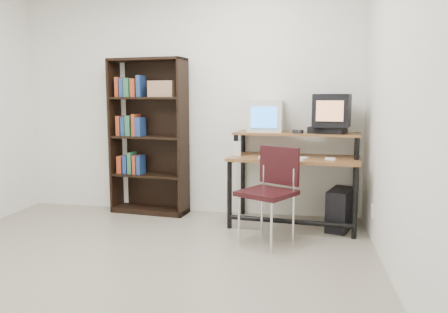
% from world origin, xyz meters
% --- Properties ---
extents(floor, '(4.00, 4.00, 0.01)m').
position_xyz_m(floor, '(0.00, 0.00, -0.01)').
color(floor, '#9E9683').
rests_on(floor, ground).
extents(back_wall, '(4.00, 0.01, 2.60)m').
position_xyz_m(back_wall, '(0.00, 2.00, 1.30)').
color(back_wall, white).
rests_on(back_wall, floor).
extents(right_wall, '(0.01, 4.00, 2.60)m').
position_xyz_m(right_wall, '(2.00, 0.00, 1.30)').
color(right_wall, white).
rests_on(right_wall, floor).
extents(computer_desk, '(1.39, 0.80, 0.98)m').
position_xyz_m(computer_desk, '(1.25, 1.62, 0.70)').
color(computer_desk, brown).
rests_on(computer_desk, floor).
extents(crt_monitor, '(0.38, 0.39, 0.35)m').
position_xyz_m(crt_monitor, '(0.93, 1.79, 1.14)').
color(crt_monitor, beige).
rests_on(crt_monitor, computer_desk).
extents(vcr, '(0.42, 0.36, 0.08)m').
position_xyz_m(vcr, '(1.59, 1.70, 1.01)').
color(vcr, black).
rests_on(vcr, computer_desk).
extents(crt_tv, '(0.42, 0.41, 0.34)m').
position_xyz_m(crt_tv, '(1.62, 1.68, 1.22)').
color(crt_tv, black).
rests_on(crt_tv, vcr).
extents(cd_spindle, '(0.15, 0.15, 0.05)m').
position_xyz_m(cd_spindle, '(1.28, 1.64, 0.99)').
color(cd_spindle, '#26262B').
rests_on(cd_spindle, computer_desk).
extents(keyboard, '(0.51, 0.35, 0.03)m').
position_xyz_m(keyboard, '(1.14, 1.46, 0.74)').
color(keyboard, beige).
rests_on(keyboard, computer_desk).
extents(mousepad, '(0.26, 0.23, 0.01)m').
position_xyz_m(mousepad, '(1.62, 1.44, 0.72)').
color(mousepad, black).
rests_on(mousepad, computer_desk).
extents(mouse, '(0.11, 0.08, 0.03)m').
position_xyz_m(mouse, '(1.61, 1.44, 0.74)').
color(mouse, white).
rests_on(mouse, mousepad).
extents(desk_speaker, '(0.09, 0.08, 0.17)m').
position_xyz_m(desk_speaker, '(0.64, 1.61, 0.80)').
color(desk_speaker, beige).
rests_on(desk_speaker, computer_desk).
extents(pc_tower, '(0.33, 0.49, 0.42)m').
position_xyz_m(pc_tower, '(1.73, 1.54, 0.21)').
color(pc_tower, black).
rests_on(pc_tower, floor).
extents(school_chair, '(0.61, 0.61, 0.89)m').
position_xyz_m(school_chair, '(1.06, 1.03, 0.55)').
color(school_chair, black).
rests_on(school_chair, floor).
extents(bookshelf, '(0.93, 0.40, 1.80)m').
position_xyz_m(bookshelf, '(-0.43, 1.86, 0.92)').
color(bookshelf, black).
rests_on(bookshelf, floor).
extents(wall_outlet, '(0.02, 0.08, 0.12)m').
position_xyz_m(wall_outlet, '(1.99, 1.15, 0.30)').
color(wall_outlet, beige).
rests_on(wall_outlet, right_wall).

